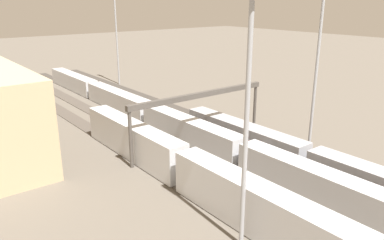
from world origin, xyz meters
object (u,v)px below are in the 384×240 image
Objects in this scene: train_on_track_2 at (184,128)px; light_mast_2 at (115,17)px; train_on_track_1 at (309,160)px; signal_gantry at (200,101)px; train_on_track_4 at (183,167)px; light_mast_0 at (320,39)px; light_mast_1 at (248,78)px.

light_mast_2 reaches higher than train_on_track_2.
signal_gantry reaches higher than train_on_track_1.
train_on_track_4 is (-13.08, 10.00, 0.54)m from train_on_track_2.
light_mast_0 is at bearing -130.42° from signal_gantry.
light_mast_2 is at bearing -14.92° from train_on_track_2.
light_mast_0 is at bearing -179.34° from light_mast_2.
light_mast_2 is at bearing -13.71° from signal_gantry.
light_mast_0 is 19.23m from signal_gantry.
train_on_track_4 is 1.00× the size of train_on_track_1.
train_on_track_4 is 1.70× the size of light_mast_2.
train_on_track_2 is 24.64m from light_mast_0.
train_on_track_1 is at bearing -162.93° from signal_gantry.
train_on_track_1 is (-20.48, -5.00, -0.05)m from train_on_track_2.
signal_gantry reaches higher than train_on_track_2.
light_mast_0 is at bearing -139.71° from train_on_track_2.
train_on_track_1 is at bearing -116.24° from train_on_track_4.
train_on_track_2 is 4.68× the size of light_mast_1.
light_mast_1 is 0.98× the size of signal_gantry.
train_on_track_1 is 23.05m from light_mast_1.
light_mast_0 is (-2.01, -22.80, 14.13)m from train_on_track_4.
light_mast_2 is at bearing -19.19° from light_mast_1.
light_mast_0 is 60.53m from light_mast_2.
light_mast_0 is 1.05× the size of signal_gantry.
train_on_track_4 is at bearing -11.85° from light_mast_1.
train_on_track_1 is at bearing -166.28° from train_on_track_2.
train_on_track_1 is 17.51m from light_mast_0.
train_on_track_4 is 1.81× the size of light_mast_0.
signal_gantry is (10.90, 12.80, -9.33)m from light_mast_0.
train_on_track_4 is at bearing 63.76° from train_on_track_1.
train_on_track_2 is 4.14× the size of light_mast_2.
signal_gantry is (21.54, -12.66, -8.46)m from light_mast_1.
light_mast_1 is at bearing 149.57° from signal_gantry.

